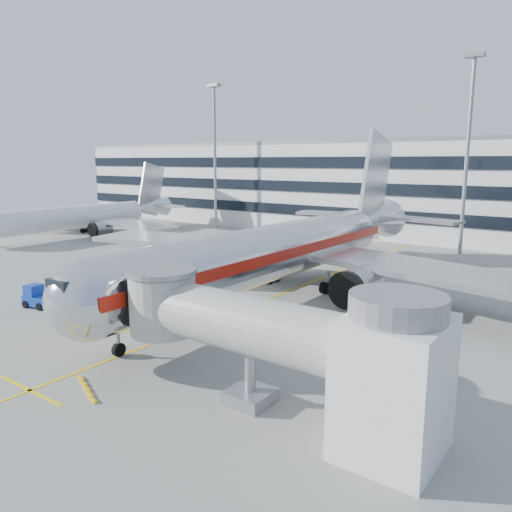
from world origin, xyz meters
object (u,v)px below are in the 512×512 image
Objects in this scene: cargo_container_right at (79,292)px; cargo_container_front at (109,296)px; ramp_worker at (141,292)px; cargo_container_left at (81,279)px; main_jet at (287,248)px; belt_loader at (109,295)px; baggage_tug at (37,297)px.

cargo_container_front is (3.21, 0.80, -0.08)m from cargo_container_right.
ramp_worker is (0.92, 2.67, -0.02)m from cargo_container_front.
main_jet is at bearing 31.70° from cargo_container_left.
belt_loader is 1.73× the size of baggage_tug.
belt_loader reaches higher than cargo_container_right.
baggage_tug is at bearing -128.17° from belt_loader.
baggage_tug is at bearing -141.31° from cargo_container_front.
cargo_container_front is at bearing -126.89° from main_jet.
ramp_worker is at bearing 2.34° from cargo_container_left.
belt_loader is 2.82× the size of ramp_worker.
cargo_container_right is 1.04× the size of cargo_container_front.
ramp_worker is at bearing 70.97° from cargo_container_front.
belt_loader is 2.40× the size of cargo_container_front.
cargo_container_right is at bearing -166.02° from cargo_container_front.
cargo_container_left is (-17.17, -10.61, -3.35)m from main_jet.
cargo_container_front is at bearing 13.98° from cargo_container_right.
cargo_container_left is 1.13× the size of ramp_worker.
main_jet is 16.52m from cargo_container_front.
baggage_tug reaches higher than ramp_worker.
ramp_worker is at bearing -130.57° from main_jet.
cargo_container_right reaches higher than cargo_container_left.
main_jet is 16.64m from belt_loader.
baggage_tug is 6.09m from cargo_container_front.
cargo_container_right is at bearing -142.27° from belt_loader.
main_jet is 10.69× the size of belt_loader.
ramp_worker is (5.68, 6.48, 0.02)m from baggage_tug.
cargo_container_right is 3.31m from cargo_container_front.
main_jet is at bearing 18.66° from ramp_worker.
baggage_tug is at bearing -117.19° from cargo_container_right.
main_jet is at bearing 48.22° from belt_loader.
ramp_worker is at bearing 40.06° from cargo_container_right.
belt_loader is 1.40m from cargo_container_front.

